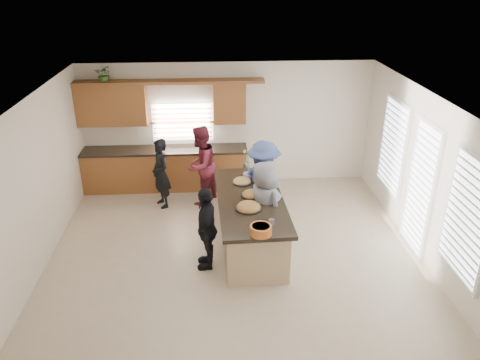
{
  "coord_description": "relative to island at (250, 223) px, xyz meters",
  "views": [
    {
      "loc": [
        -0.35,
        -7.16,
        4.68
      ],
      "look_at": [
        0.13,
        0.5,
        1.15
      ],
      "focal_mm": 35.0,
      "sensor_mm": 36.0,
      "label": 1
    }
  ],
  "objects": [
    {
      "name": "potted_plant",
      "position": [
        -2.87,
        2.67,
        2.15
      ],
      "size": [
        0.38,
        0.34,
        0.4
      ],
      "primitive_type": "imported",
      "rotation": [
        0.0,
        0.0,
        -0.07
      ],
      "color": "#426F2C",
      "rests_on": "back_cabinetry"
    },
    {
      "name": "right_wall_glazing",
      "position": [
        2.92,
        -0.28,
        0.89
      ],
      "size": [
        0.06,
        4.0,
        2.25
      ],
      "color": "white",
      "rests_on": "ground"
    },
    {
      "name": "flower_vase",
      "position": [
        0.02,
        1.24,
        0.72
      ],
      "size": [
        0.14,
        0.14,
        0.43
      ],
      "color": "silver",
      "rests_on": "island"
    },
    {
      "name": "back_cabinetry",
      "position": [
        -1.76,
        2.58,
        0.46
      ],
      "size": [
        4.08,
        0.66,
        2.46
      ],
      "color": "#95532B",
      "rests_on": "ground"
    },
    {
      "name": "platter_mid",
      "position": [
        0.03,
        0.09,
        0.52
      ],
      "size": [
        0.37,
        0.37,
        0.15
      ],
      "color": "black",
      "rests_on": "island"
    },
    {
      "name": "woman_left_back",
      "position": [
        -1.73,
        1.65,
        0.29
      ],
      "size": [
        0.56,
        0.65,
        1.49
      ],
      "primitive_type": "imported",
      "rotation": [
        0.0,
        0.0,
        -1.1
      ],
      "color": "black",
      "rests_on": "ground"
    },
    {
      "name": "salad_bowl",
      "position": [
        0.06,
        -1.21,
        0.58
      ],
      "size": [
        0.34,
        0.34,
        0.15
      ],
      "color": "#CE6525",
      "rests_on": "island"
    },
    {
      "name": "room_shell",
      "position": [
        -0.3,
        -0.15,
        1.45
      ],
      "size": [
        6.52,
        6.02,
        2.81
      ],
      "color": "silver",
      "rests_on": "ground"
    },
    {
      "name": "plate_stack",
      "position": [
        0.04,
        0.95,
        0.53
      ],
      "size": [
        0.21,
        0.21,
        0.06
      ],
      "primitive_type": "cylinder",
      "color": "#BD9CE3",
      "rests_on": "island"
    },
    {
      "name": "platter_front",
      "position": [
        -0.06,
        -0.39,
        0.53
      ],
      "size": [
        0.46,
        0.46,
        0.18
      ],
      "color": "black",
      "rests_on": "island"
    },
    {
      "name": "island",
      "position": [
        0.0,
        0.0,
        0.0
      ],
      "size": [
        1.24,
        2.74,
        0.95
      ],
      "rotation": [
        0.0,
        0.0,
        0.03
      ],
      "color": "tan",
      "rests_on": "ground"
    },
    {
      "name": "woman_right_front",
      "position": [
        0.25,
        -0.08,
        0.38
      ],
      "size": [
        0.88,
        0.97,
        1.66
      ],
      "primitive_type": "imported",
      "rotation": [
        0.0,
        0.0,
        2.13
      ],
      "color": "slate",
      "rests_on": "ground"
    },
    {
      "name": "woman_left_front",
      "position": [
        -0.77,
        -0.61,
        0.28
      ],
      "size": [
        0.38,
        0.87,
        1.47
      ],
      "primitive_type": "imported",
      "rotation": [
        0.0,
        0.0,
        -1.6
      ],
      "color": "black",
      "rests_on": "ground"
    },
    {
      "name": "woman_left_mid",
      "position": [
        -0.9,
        1.78,
        0.4
      ],
      "size": [
        0.97,
        1.04,
        1.7
      ],
      "primitive_type": "imported",
      "rotation": [
        0.0,
        0.0,
        -2.08
      ],
      "color": "maroon",
      "rests_on": "ground"
    },
    {
      "name": "platter_back",
      "position": [
        -0.1,
        0.65,
        0.52
      ],
      "size": [
        0.37,
        0.37,
        0.15
      ],
      "color": "black",
      "rests_on": "island"
    },
    {
      "name": "clear_cup",
      "position": [
        0.26,
        -0.93,
        0.54
      ],
      "size": [
        0.09,
        0.09,
        0.09
      ],
      "primitive_type": "cylinder",
      "color": "white",
      "rests_on": "island"
    },
    {
      "name": "floor",
      "position": [
        -0.3,
        -0.15,
        -0.45
      ],
      "size": [
        6.5,
        6.5,
        0.0
      ],
      "primitive_type": "plane",
      "color": "#C6B493",
      "rests_on": "ground"
    },
    {
      "name": "woman_right_back",
      "position": [
        0.31,
        0.75,
        0.41
      ],
      "size": [
        1.15,
        1.28,
        1.73
      ],
      "primitive_type": "imported",
      "rotation": [
        0.0,
        0.0,
        2.16
      ],
      "color": "#3D4E85",
      "rests_on": "ground"
    }
  ]
}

